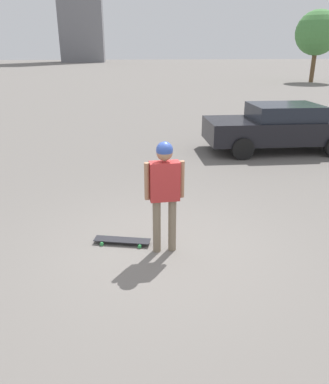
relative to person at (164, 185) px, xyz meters
name	(u,v)px	position (x,y,z in m)	size (l,w,h in m)	color
ground_plane	(164,250)	(0.00, 0.00, -1.11)	(220.00, 220.00, 0.00)	slate
person	(164,185)	(0.00, 0.00, 0.00)	(0.25, 0.61, 1.77)	#7A6B56
skateboard	(122,240)	(-0.30, -0.67, -1.05)	(0.42, 0.95, 0.07)	#232328
car_parked_near	(280,127)	(-5.81, 4.30, -0.36)	(2.09, 4.56, 1.44)	black
tree_distant	(317,33)	(-30.04, 17.70, 3.23)	(3.97, 3.97, 6.35)	brown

